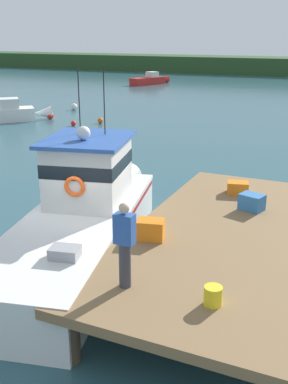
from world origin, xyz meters
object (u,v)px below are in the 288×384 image
(crate_single_far, at_px, (151,229))
(moored_boat_near_channel, at_px, (150,80))
(crate_stack_mid_dock, at_px, (238,188))
(mooring_buoy_outer, at_px, (74,107))
(mooring_buoy_channel_marker, at_px, (73,123))
(main_fishing_boat, at_px, (83,216))
(deckhand_by_the_boat, at_px, (125,243))
(mooring_buoy_inshore, at_px, (100,120))
(bait_bucket, at_px, (213,296))
(moored_boat_mid_harbor, at_px, (4,114))
(crate_single_by_cleat, at_px, (252,202))
(mooring_buoy_spare_mooring, at_px, (50,115))

(crate_single_far, height_order, moored_boat_near_channel, crate_single_far)
(crate_stack_mid_dock, xyz_separation_m, mooring_buoy_outer, (-17.08, 17.93, -1.11))
(crate_stack_mid_dock, distance_m, moored_boat_near_channel, 43.00)
(mooring_buoy_channel_marker, bearing_deg, mooring_buoy_outer, 122.12)
(main_fishing_boat, relative_size, deckhand_by_the_boat, 6.11)
(mooring_buoy_inshore, height_order, mooring_buoy_outer, mooring_buoy_outer)
(crate_single_far, distance_m, mooring_buoy_outer, 27.15)
(main_fishing_boat, relative_size, mooring_buoy_outer, 19.34)
(main_fishing_boat, bearing_deg, moored_boat_near_channel, 111.38)
(deckhand_by_the_boat, bearing_deg, bait_bucket, 2.32)
(crate_single_far, distance_m, moored_boat_near_channel, 46.11)
(mooring_buoy_inshore, bearing_deg, main_fishing_boat, -61.83)
(bait_bucket, relative_size, moored_boat_near_channel, 0.06)
(main_fishing_boat, bearing_deg, crate_stack_mid_dock, 41.40)
(mooring_buoy_outer, bearing_deg, mooring_buoy_inshore, -41.40)
(deckhand_by_the_boat, xyz_separation_m, moored_boat_near_channel, (-18.94, 44.31, -1.57))
(main_fishing_boat, xyz_separation_m, mooring_buoy_outer, (-13.67, 20.94, -0.75))
(moored_boat_mid_harbor, bearing_deg, moored_boat_near_channel, 91.86)
(mooring_buoy_outer, bearing_deg, moored_boat_mid_harbor, -104.96)
(deckhand_by_the_boat, distance_m, mooring_buoy_inshore, 23.18)
(main_fishing_boat, xyz_separation_m, crate_stack_mid_dock, (3.41, 3.00, 0.36))
(deckhand_by_the_boat, bearing_deg, mooring_buoy_outer, 124.46)
(mooring_buoy_channel_marker, bearing_deg, crate_single_far, -52.40)
(bait_bucket, bearing_deg, mooring_buoy_inshore, 124.16)
(main_fishing_boat, relative_size, bait_bucket, 29.29)
(bait_bucket, height_order, mooring_buoy_channel_marker, bait_bucket)
(crate_stack_mid_dock, bearing_deg, bait_bucket, -80.40)
(main_fishing_boat, distance_m, crate_single_far, 2.58)
(crate_single_far, bearing_deg, mooring_buoy_channel_marker, 127.60)
(crate_single_by_cleat, xyz_separation_m, moored_boat_mid_harbor, (-19.36, 12.98, -0.89))
(crate_single_by_cleat, bearing_deg, crate_stack_mid_dock, 119.21)
(crate_single_far, height_order, moored_boat_mid_harbor, crate_single_far)
(bait_bucket, bearing_deg, moored_boat_near_channel, 114.94)
(mooring_buoy_spare_mooring, bearing_deg, mooring_buoy_outer, 99.23)
(main_fishing_boat, bearing_deg, mooring_buoy_channel_marker, 123.51)
(crate_single_far, relative_size, mooring_buoy_channel_marker, 1.74)
(main_fishing_boat, relative_size, mooring_buoy_channel_marker, 28.95)
(crate_single_far, bearing_deg, deckhand_by_the_boat, -78.99)
(mooring_buoy_channel_marker, xyz_separation_m, mooring_buoy_spare_mooring, (-2.86, 1.52, 0.08))
(crate_single_far, relative_size, moored_boat_mid_harbor, 0.12)
(crate_single_by_cleat, relative_size, crate_single_far, 1.00)
(crate_single_far, bearing_deg, crate_stack_mid_dock, 75.24)
(main_fishing_boat, relative_size, moored_boat_near_channel, 1.77)
(crate_single_by_cleat, xyz_separation_m, mooring_buoy_inshore, (-13.07, 15.00, -1.23))
(crate_single_by_cleat, relative_size, mooring_buoy_inshore, 1.60)
(moored_boat_mid_harbor, xyz_separation_m, mooring_buoy_outer, (1.63, 6.12, -0.27))
(bait_bucket, bearing_deg, mooring_buoy_spare_mooring, 131.35)
(crate_stack_mid_dock, bearing_deg, moored_boat_near_channel, 117.08)
(crate_single_far, relative_size, deckhand_by_the_boat, 0.37)
(crate_single_far, relative_size, mooring_buoy_inshore, 1.60)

